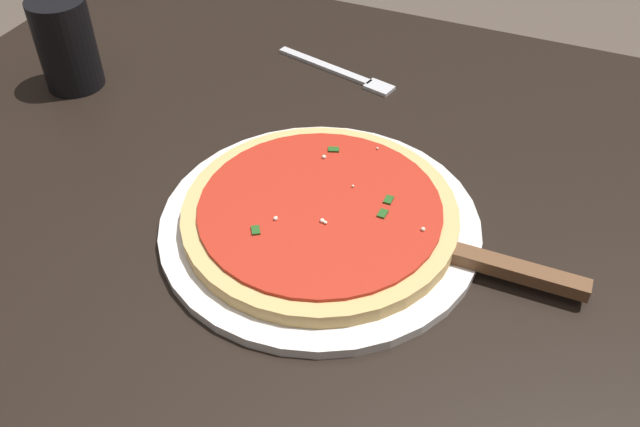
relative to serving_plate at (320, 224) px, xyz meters
The scene contains 6 objects.
restaurant_table 0.13m from the serving_plate, 28.91° to the right, with size 1.12×0.95×0.73m.
serving_plate is the anchor object (origin of this frame).
pizza 0.02m from the serving_plate, 134.42° to the right, with size 0.28×0.28×0.02m.
pizza_server 0.16m from the serving_plate, behind, with size 0.22×0.07×0.01m.
cup_tall_drink 0.43m from the serving_plate, 17.52° to the right, with size 0.07×0.07×0.12m, color black.
fork 0.30m from the serving_plate, 72.69° to the right, with size 0.18×0.06×0.00m.
Camera 1 is at (-0.23, 0.49, 1.22)m, focal length 38.67 mm.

